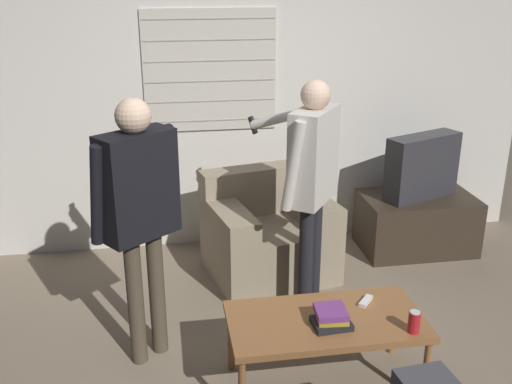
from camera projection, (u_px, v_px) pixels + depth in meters
The scene contains 11 objects.
ground_plane at pixel (277, 379), 3.61m from camera, with size 16.00×16.00×0.00m, color #7F705B.
wall_back at pixel (232, 100), 5.03m from camera, with size 5.20×0.08×2.55m.
armchair_beige at pixel (268, 234), 4.76m from camera, with size 1.07×0.95×0.83m.
coffee_table at pixel (326, 325), 3.41m from camera, with size 1.12×0.57×0.46m.
tv_stand at pixel (416, 223), 5.20m from camera, with size 0.95×0.59×0.49m.
tv at pixel (422, 166), 5.02m from camera, with size 0.70×0.44×0.54m.
person_left_standing at pixel (138, 200), 3.47m from camera, with size 0.54×0.85×1.66m.
person_right_standing at pixel (311, 170), 3.99m from camera, with size 0.57×0.81×1.66m.
book_stack at pixel (331, 318), 3.32m from camera, with size 0.22×0.20×0.10m.
soda_can at pixel (414, 322), 3.25m from camera, with size 0.07×0.07×0.13m.
spare_remote at pixel (366, 301), 3.55m from camera, with size 0.12×0.12×0.02m.
Camera 1 is at (-0.60, -2.92, 2.33)m, focal length 42.00 mm.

